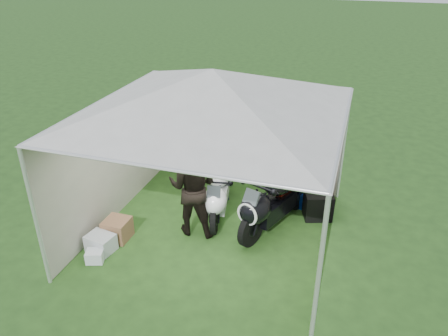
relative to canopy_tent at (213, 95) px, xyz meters
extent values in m
plane|color=#214217|center=(0.00, -0.03, -2.58)|extent=(80.00, 80.00, 0.00)
cylinder|color=silver|center=(-2.00, -2.03, -1.43)|extent=(0.06, 0.06, 2.30)
cylinder|color=silver|center=(2.00, -2.03, -1.43)|extent=(0.06, 0.06, 2.30)
cylinder|color=silver|center=(-2.00, 1.97, -1.43)|extent=(0.06, 0.06, 2.30)
cylinder|color=silver|center=(2.00, 1.97, -1.43)|extent=(0.06, 0.06, 2.30)
cube|color=#BDB6A4|center=(0.00, 1.97, -1.43)|extent=(4.00, 0.02, 2.30)
cube|color=#BDB6A4|center=(-2.00, -0.03, -1.43)|extent=(0.02, 4.00, 2.30)
cube|color=#BDB6A4|center=(2.00, -0.03, -1.43)|extent=(0.02, 4.00, 2.30)
pyramid|color=silver|center=(0.00, -0.03, 0.07)|extent=(5.66, 5.66, 0.70)
cube|color=#99A5B7|center=(-1.65, 1.95, -0.73)|extent=(0.22, 0.02, 0.28)
cube|color=#99A5B7|center=(-1.30, 1.95, -0.73)|extent=(0.22, 0.02, 0.28)
cube|color=#99A5B7|center=(-0.95, 1.95, -0.73)|extent=(0.22, 0.01, 0.28)
cube|color=#99A5B7|center=(-0.60, 1.95, -0.73)|extent=(0.22, 0.01, 0.28)
cube|color=#99A5B7|center=(-1.65, 1.95, -1.03)|extent=(0.22, 0.02, 0.28)
cube|color=#99A5B7|center=(-1.30, 1.95, -1.03)|extent=(0.22, 0.01, 0.28)
cube|color=#99A5B7|center=(-0.95, 1.95, -1.03)|extent=(0.22, 0.02, 0.28)
cube|color=#99A5B7|center=(-0.60, 1.95, -1.03)|extent=(0.22, 0.01, 0.28)
cylinder|color=#D8590C|center=(0.20, 1.94, -0.63)|extent=(3.20, 0.02, 0.02)
cylinder|color=black|center=(-0.01, 0.00, -2.28)|extent=(0.22, 0.59, 0.58)
cylinder|color=black|center=(-0.29, 1.33, -2.28)|extent=(0.26, 0.60, 0.58)
cube|color=white|center=(-0.14, 0.62, -2.21)|extent=(0.51, 0.97, 0.29)
ellipsoid|color=white|center=(-0.03, 0.10, -1.97)|extent=(0.55, 0.66, 0.49)
ellipsoid|color=white|center=(-0.16, 0.72, -1.82)|extent=(0.54, 0.67, 0.34)
cube|color=black|center=(-0.24, 1.10, -1.88)|extent=(0.37, 0.62, 0.14)
cube|color=white|center=(-0.31, 1.41, -1.80)|extent=(0.27, 0.33, 0.17)
cube|color=black|center=(-0.22, 1.00, -2.04)|extent=(0.21, 0.54, 0.10)
cube|color=#3F474C|center=(-0.01, -0.02, -1.72)|extent=(0.26, 0.19, 0.20)
cylinder|color=black|center=(0.71, -0.15, -2.25)|extent=(0.34, 0.66, 0.66)
cylinder|color=black|center=(1.26, 1.29, -2.25)|extent=(0.39, 0.68, 0.66)
cube|color=black|center=(0.96, 0.52, -2.16)|extent=(0.72, 1.11, 0.33)
ellipsoid|color=black|center=(0.75, -0.05, -1.89)|extent=(0.70, 0.79, 0.55)
ellipsoid|color=black|center=(1.00, 0.62, -1.72)|extent=(0.69, 0.80, 0.39)
cube|color=black|center=(1.16, 1.03, -1.78)|extent=(0.50, 0.72, 0.15)
cube|color=black|center=(1.29, 1.37, -1.70)|extent=(0.34, 0.39, 0.20)
cube|color=maroon|center=(1.12, 0.93, -1.97)|extent=(0.32, 0.60, 0.11)
cube|color=#3F474C|center=(0.70, -0.17, -1.61)|extent=(0.30, 0.24, 0.23)
cylinder|color=white|center=(0.66, -0.27, -1.89)|extent=(0.38, 0.16, 0.40)
cube|color=#0C32AD|center=(1.30, 1.39, -2.42)|extent=(0.48, 0.39, 0.31)
imported|color=black|center=(-0.38, -0.05, -1.66)|extent=(0.94, 0.76, 1.83)
imported|color=slate|center=(-0.22, 0.97, -1.58)|extent=(0.57, 0.78, 2.00)
cube|color=black|center=(1.70, 1.07, -2.32)|extent=(0.62, 0.55, 0.51)
cube|color=#B8BDC1|center=(-1.67, -1.09, -2.43)|extent=(0.50, 0.42, 0.30)
cube|color=brown|center=(-1.58, -0.69, -2.39)|extent=(0.42, 0.42, 0.38)
cube|color=silver|center=(-1.61, -1.38, -2.47)|extent=(0.34, 0.31, 0.20)
camera|label=1|loc=(2.17, -6.17, 2.07)|focal=35.00mm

